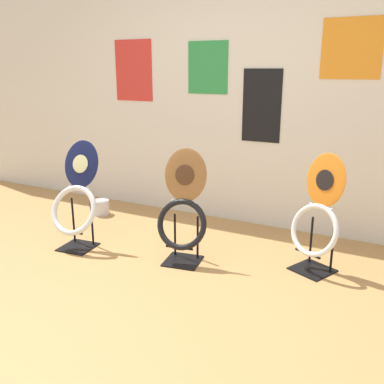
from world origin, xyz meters
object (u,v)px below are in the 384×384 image
toilet_seat_display_navy_moon (76,200)px  toilet_seat_display_orange_sun (317,219)px  paint_can (101,207)px  toilet_seat_display_woodgrain (183,213)px

toilet_seat_display_navy_moon → toilet_seat_display_orange_sun: bearing=14.2°
toilet_seat_display_orange_sun → paint_can: (-2.31, 0.29, -0.33)m
toilet_seat_display_woodgrain → paint_can: toilet_seat_display_woodgrain is taller
toilet_seat_display_woodgrain → toilet_seat_display_orange_sun: same height
toilet_seat_display_navy_moon → paint_can: bearing=116.6°
toilet_seat_display_navy_moon → paint_can: size_ratio=5.10×
paint_can → toilet_seat_display_woodgrain: bearing=-24.6°
toilet_seat_display_navy_moon → paint_can: (-0.39, 0.78, -0.34)m
toilet_seat_display_orange_sun → toilet_seat_display_navy_moon: bearing=-165.8°
toilet_seat_display_orange_sun → paint_can: bearing=172.9°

